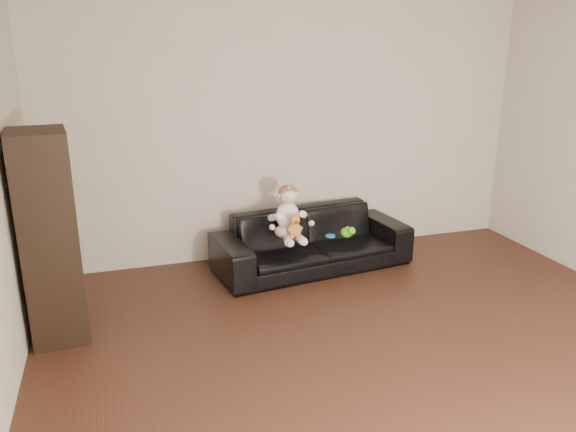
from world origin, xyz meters
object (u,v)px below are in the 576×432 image
object	(u,v)px
toy_rattle	(347,231)
toy_blue_disc	(330,236)
sofa	(312,240)
cabinet	(49,237)
baby	(288,216)
teddy_bear	(295,226)
toy_green	(346,233)

from	to	relation	value
toy_rattle	toy_blue_disc	world-z (taller)	toy_rattle
sofa	cabinet	bearing A→B (deg)	-170.94
baby	teddy_bear	bearing A→B (deg)	-82.15
toy_green	toy_blue_disc	bearing A→B (deg)	155.52
toy_rattle	toy_blue_disc	xyz separation A→B (m)	(-0.17, 0.00, -0.03)
teddy_bear	toy_blue_disc	xyz separation A→B (m)	(0.39, 0.08, -0.17)
baby	toy_blue_disc	bearing A→B (deg)	-6.33
cabinet	toy_blue_disc	bearing A→B (deg)	5.48
sofa	teddy_bear	world-z (taller)	teddy_bear
sofa	teddy_bear	bearing A→B (deg)	-142.90
toy_green	toy_blue_disc	distance (m)	0.16
cabinet	teddy_bear	xyz separation A→B (m)	(2.05, 0.42, -0.25)
toy_blue_disc	sofa	bearing A→B (deg)	124.01
teddy_bear	toy_rattle	xyz separation A→B (m)	(0.57, 0.08, -0.14)
sofa	toy_rattle	bearing A→B (deg)	-38.95
baby	teddy_bear	world-z (taller)	baby
sofa	baby	distance (m)	0.44
cabinet	toy_blue_disc	world-z (taller)	cabinet
toy_blue_disc	cabinet	bearing A→B (deg)	-168.45
cabinet	toy_green	world-z (taller)	cabinet
toy_rattle	toy_blue_disc	bearing A→B (deg)	179.63
toy_green	sofa	bearing A→B (deg)	136.85
toy_green	toy_rattle	world-z (taller)	toy_green
toy_green	toy_blue_disc	xyz separation A→B (m)	(-0.14, 0.06, -0.04)
sofa	teddy_bear	size ratio (longest dim) A/B	8.55
toy_blue_disc	teddy_bear	bearing A→B (deg)	-168.17
baby	toy_green	distance (m)	0.59
cabinet	toy_rattle	distance (m)	2.69
sofa	toy_rattle	size ratio (longest dim) A/B	26.55
cabinet	toy_green	size ratio (longest dim) A/B	11.85
sofa	teddy_bear	xyz separation A→B (m)	(-0.27, -0.26, 0.26)
sofa	toy_green	xyz separation A→B (m)	(0.26, -0.25, 0.14)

